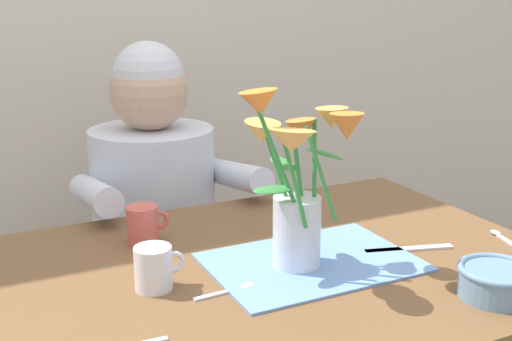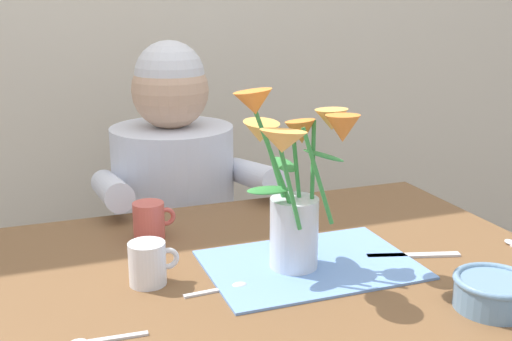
% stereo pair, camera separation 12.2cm
% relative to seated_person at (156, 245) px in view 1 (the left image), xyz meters
% --- Properties ---
extents(dining_table, '(1.20, 0.80, 0.74)m').
position_rel_seated_person_xyz_m(dining_table, '(0.02, -0.62, 0.08)').
color(dining_table, brown).
rests_on(dining_table, ground_plane).
extents(seated_person, '(0.45, 0.47, 1.14)m').
position_rel_seated_person_xyz_m(seated_person, '(0.00, 0.00, 0.00)').
color(seated_person, '#4C4C56').
rests_on(seated_person, ground_plane).
extents(striped_placemat, '(0.40, 0.28, 0.00)m').
position_rel_seated_person_xyz_m(striped_placemat, '(0.12, -0.65, 0.18)').
color(striped_placemat, '#6B93D1').
rests_on(striped_placemat, dining_table).
extents(flower_vase, '(0.25, 0.24, 0.35)m').
position_rel_seated_person_xyz_m(flower_vase, '(0.08, -0.65, 0.35)').
color(flower_vase, silver).
rests_on(flower_vase, dining_table).
extents(ceramic_bowl, '(0.14, 0.14, 0.06)m').
position_rel_seated_person_xyz_m(ceramic_bowl, '(0.34, -0.91, 0.21)').
color(ceramic_bowl, '#6689A8').
rests_on(ceramic_bowl, dining_table).
extents(dinner_knife, '(0.19, 0.07, 0.00)m').
position_rel_seated_person_xyz_m(dinner_knife, '(0.34, -0.68, 0.18)').
color(dinner_knife, silver).
rests_on(dinner_knife, dining_table).
extents(coffee_cup, '(0.09, 0.07, 0.08)m').
position_rel_seated_person_xyz_m(coffee_cup, '(-0.19, -0.61, 0.22)').
color(coffee_cup, silver).
rests_on(coffee_cup, dining_table).
extents(tea_cup, '(0.09, 0.07, 0.08)m').
position_rel_seated_person_xyz_m(tea_cup, '(-0.14, -0.39, 0.22)').
color(tea_cup, '#CC564C').
rests_on(tea_cup, dining_table).
extents(spoon_0, '(0.05, 0.12, 0.01)m').
position_rel_seated_person_xyz_m(spoon_0, '(0.56, -0.72, 0.18)').
color(spoon_0, silver).
rests_on(spoon_0, dining_table).
extents(spoon_1, '(0.12, 0.02, 0.01)m').
position_rel_seated_person_xyz_m(spoon_1, '(-0.06, -0.69, 0.18)').
color(spoon_1, silver).
rests_on(spoon_1, dining_table).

